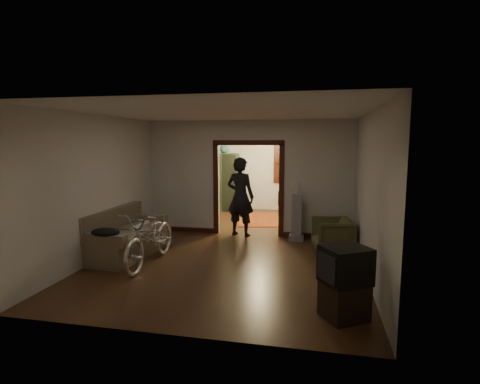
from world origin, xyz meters
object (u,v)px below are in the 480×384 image
(person, at_px, (240,197))
(desk, at_px, (299,203))
(locker, at_px, (224,182))
(bicycle, at_px, (151,237))
(armchair, at_px, (332,235))
(sofa, at_px, (128,232))

(person, bearing_deg, desk, -98.18)
(locker, bearing_deg, desk, -24.66)
(bicycle, height_order, armchair, bicycle)
(armchair, bearing_deg, bicycle, -77.25)
(armchair, xyz_separation_m, person, (-2.15, 0.94, 0.61))
(desk, bearing_deg, person, -123.48)
(bicycle, bearing_deg, armchair, 23.45)
(person, bearing_deg, bicycle, 78.99)
(person, distance_m, locker, 3.47)
(armchair, xyz_separation_m, desk, (-0.88, 3.90, 0.01))
(armchair, height_order, locker, locker)
(bicycle, xyz_separation_m, locker, (-0.00, 5.70, 0.43))
(sofa, distance_m, desk, 5.86)
(sofa, height_order, person, person)
(armchair, bearing_deg, sofa, -87.51)
(sofa, bearing_deg, person, 49.99)
(bicycle, relative_size, locker, 1.03)
(bicycle, bearing_deg, desk, 64.61)
(armchair, distance_m, desk, 4.00)
(sofa, xyz_separation_m, locker, (0.72, 5.21, 0.48))
(armchair, bearing_deg, person, -125.08)
(desk, bearing_deg, locker, 163.05)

